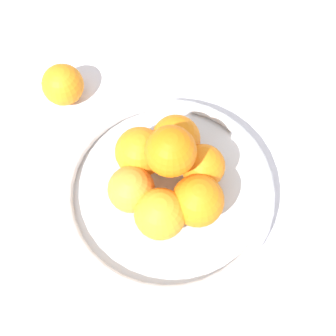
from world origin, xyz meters
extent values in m
plane|color=silver|center=(0.00, 0.00, 0.00)|extent=(4.00, 4.00, 0.00)
cylinder|color=silver|center=(0.00, 0.00, 0.01)|extent=(0.31, 0.31, 0.02)
torus|color=silver|center=(0.00, 0.00, 0.03)|extent=(0.32, 0.32, 0.02)
sphere|color=orange|center=(0.05, 0.03, 0.08)|extent=(0.07, 0.07, 0.07)
sphere|color=orange|center=(0.00, 0.05, 0.07)|extent=(0.06, 0.06, 0.06)
sphere|color=orange|center=(-0.05, 0.03, 0.07)|extent=(0.07, 0.07, 0.07)
sphere|color=orange|center=(-0.05, -0.02, 0.08)|extent=(0.07, 0.07, 0.07)
sphere|color=orange|center=(0.00, -0.05, 0.07)|extent=(0.07, 0.07, 0.07)
sphere|color=orange|center=(0.05, -0.03, 0.07)|extent=(0.07, 0.07, 0.07)
sphere|color=orange|center=(-0.01, 0.01, 0.13)|extent=(0.07, 0.07, 0.07)
sphere|color=orange|center=(-0.23, -0.10, 0.03)|extent=(0.07, 0.07, 0.07)
camera|label=1|loc=(0.26, -0.09, 0.67)|focal=50.00mm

